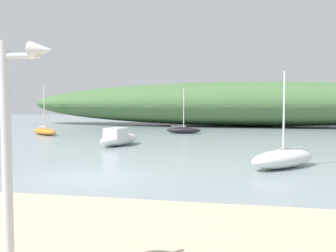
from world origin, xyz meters
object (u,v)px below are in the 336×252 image
(motorboat_far_right, at_px, (119,138))
(sailboat_off_point, at_px, (45,131))
(sailboat_outer_mooring, at_px, (184,130))
(sailboat_by_sandbar, at_px, (283,158))

(motorboat_far_right, bearing_deg, sailboat_off_point, 143.90)
(sailboat_outer_mooring, xyz_separation_m, sailboat_off_point, (-10.97, -3.41, -0.00))
(sailboat_off_point, distance_m, motorboat_far_right, 10.45)
(sailboat_by_sandbar, relative_size, motorboat_far_right, 1.04)
(sailboat_outer_mooring, distance_m, sailboat_by_sandbar, 17.08)
(motorboat_far_right, bearing_deg, sailboat_outer_mooring, 75.20)
(sailboat_by_sandbar, height_order, sailboat_off_point, sailboat_off_point)
(sailboat_off_point, bearing_deg, sailboat_by_sandbar, -35.19)
(sailboat_off_point, bearing_deg, motorboat_far_right, -36.10)
(sailboat_outer_mooring, xyz_separation_m, motorboat_far_right, (-2.53, -9.57, 0.16))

